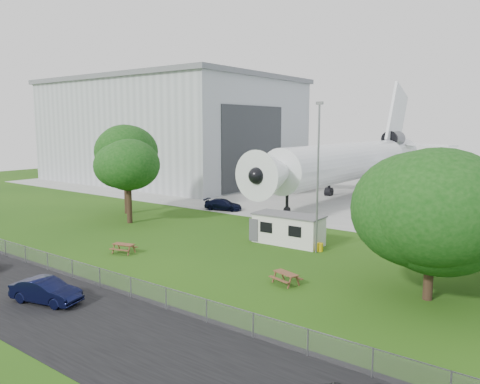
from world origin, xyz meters
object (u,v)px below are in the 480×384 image
Objects in this scene: airliner at (350,160)px; picnic_east at (286,284)px; site_cabin at (288,229)px; picnic_west at (124,253)px; hangar at (171,130)px; car_centre_sedan at (46,291)px.

picnic_east is at bearing -72.08° from airliner.
site_cabin reaches higher than picnic_west.
picnic_west is at bearing -130.79° from site_cabin.
picnic_west is at bearing -49.36° from hangar.
site_cabin is 3.78× the size of picnic_west.
hangar is 52.21m from site_cabin.
airliner is (35.97, -0.14, -4.14)m from hangar.
picnic_west and picnic_east have the same top height.
picnic_east is at bearing -8.62° from picnic_west.
picnic_east is 14.72m from car_centre_sedan.
hangar is 23.89× the size of picnic_east.
hangar reaches higher than picnic_west.
site_cabin is at bearing 137.07° from picnic_east.
airliner is 11.02× the size of car_centre_sedan.
airliner is at bearing 72.18° from picnic_west.
car_centre_sedan is (-4.23, -20.33, -0.60)m from site_cabin.
picnic_west is 10.92m from car_centre_sedan.
site_cabin is (42.87, -28.68, -8.09)m from hangar.
picnic_east is at bearing -38.13° from hangar.
car_centre_sedan reaches higher than picnic_west.
airliner is 49.15m from car_centre_sedan.
airliner is 26.52× the size of picnic_west.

